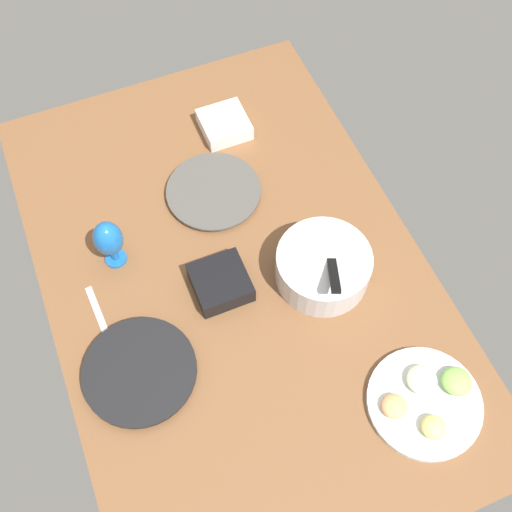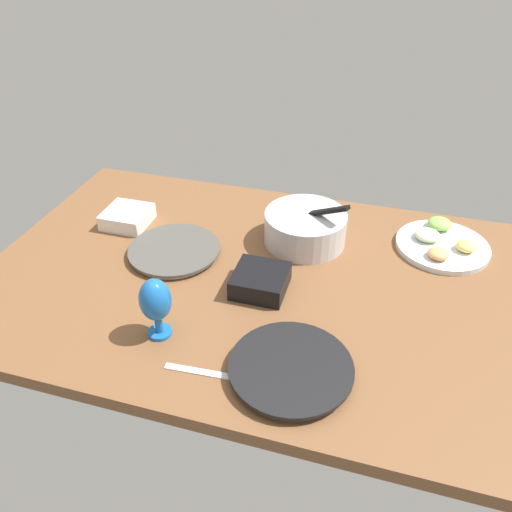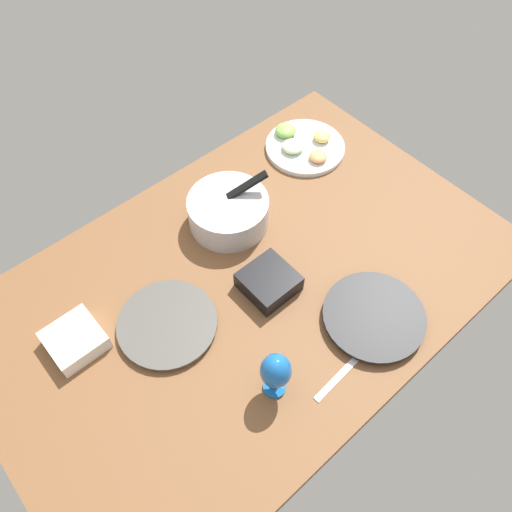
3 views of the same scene
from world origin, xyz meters
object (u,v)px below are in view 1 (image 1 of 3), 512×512
(square_bowl_white, at_px, (224,124))
(mixing_bowl, at_px, (323,266))
(hurricane_glass_blue, at_px, (109,240))
(fruit_platter, at_px, (426,400))
(dinner_plate_right, at_px, (140,372))
(square_bowl_black, at_px, (221,282))
(dinner_plate_left, at_px, (214,192))

(square_bowl_white, bearing_deg, mixing_bowl, 5.82)
(hurricane_glass_blue, relative_size, square_bowl_white, 1.19)
(hurricane_glass_blue, bearing_deg, mixing_bowl, 62.49)
(fruit_platter, xyz_separation_m, hurricane_glass_blue, (-0.70, -0.61, 0.09))
(square_bowl_white, bearing_deg, dinner_plate_right, -35.83)
(dinner_plate_right, xyz_separation_m, square_bowl_black, (-0.15, 0.28, 0.02))
(dinner_plate_right, height_order, hurricane_glass_blue, hurricane_glass_blue)
(dinner_plate_left, distance_m, mixing_bowl, 0.42)
(square_bowl_black, bearing_deg, mixing_bowl, 75.34)
(dinner_plate_right, height_order, square_bowl_white, square_bowl_white)
(mixing_bowl, bearing_deg, hurricane_glass_blue, -117.51)
(square_bowl_black, xyz_separation_m, square_bowl_white, (-0.53, 0.21, -0.00))
(dinner_plate_left, xyz_separation_m, dinner_plate_right, (0.46, -0.37, 0.00))
(dinner_plate_right, height_order, fruit_platter, fruit_platter)
(square_bowl_black, bearing_deg, square_bowl_white, 158.12)
(mixing_bowl, relative_size, fruit_platter, 0.92)
(fruit_platter, relative_size, square_bowl_black, 1.95)
(mixing_bowl, distance_m, square_bowl_black, 0.28)
(mixing_bowl, bearing_deg, fruit_platter, 11.49)
(fruit_platter, distance_m, hurricane_glass_blue, 0.93)
(fruit_platter, bearing_deg, dinner_plate_left, -161.51)
(dinner_plate_left, distance_m, square_bowl_black, 0.32)
(dinner_plate_right, height_order, mixing_bowl, mixing_bowl)
(dinner_plate_right, bearing_deg, square_bowl_white, 144.17)
(fruit_platter, distance_m, square_bowl_white, 1.04)
(dinner_plate_left, xyz_separation_m, hurricane_glass_blue, (0.11, -0.34, 0.10))
(hurricane_glass_blue, height_order, square_bowl_black, hurricane_glass_blue)
(square_bowl_black, bearing_deg, fruit_platter, 35.93)
(mixing_bowl, relative_size, hurricane_glass_blue, 1.55)
(dinner_plate_left, relative_size, hurricane_glass_blue, 1.66)
(square_bowl_white, bearing_deg, hurricane_glass_blue, -54.09)
(dinner_plate_right, distance_m, mixing_bowl, 0.56)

